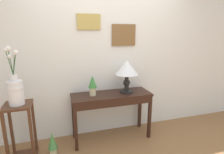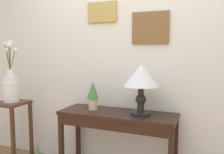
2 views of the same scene
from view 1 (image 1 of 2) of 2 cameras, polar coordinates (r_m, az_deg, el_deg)
back_wall_with_art at (r=2.98m, az=-1.43°, el=8.37°), size 9.00×0.13×2.80m
console_table at (r=2.84m, az=-0.06°, el=-7.47°), size 1.23×0.43×0.76m
table_lamp at (r=2.80m, az=4.72°, el=2.36°), size 0.36×0.36×0.51m
potted_plant_on_console at (r=2.71m, az=-6.15°, el=-2.31°), size 0.13×0.13×0.31m
pedestal_stand_left at (r=2.77m, az=-26.75°, el=-15.37°), size 0.34×0.34×0.80m
flower_vase_tall at (r=2.55m, az=-28.22°, el=-3.25°), size 0.20×0.20×0.73m
potted_plant_floor at (r=2.81m, az=-18.30°, el=-19.01°), size 0.13×0.13×0.35m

